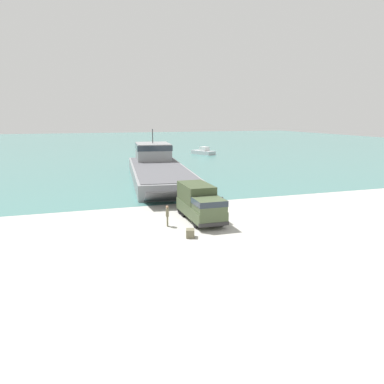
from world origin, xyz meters
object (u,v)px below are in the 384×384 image
object	(u,v)px
landing_craft	(158,167)
cargo_crate	(190,233)
soldier_on_ramp	(167,214)
military_truck	(200,203)
moored_boat_a	(203,152)
mooring_bollard	(222,200)

from	to	relation	value
landing_craft	cargo_crate	bearing A→B (deg)	-91.24
soldier_on_ramp	military_truck	bearing A→B (deg)	-151.16
landing_craft	moored_boat_a	xyz separation A→B (m)	(18.66, 30.96, -1.03)
landing_craft	military_truck	xyz separation A→B (m)	(-1.80, -24.86, -0.05)
landing_craft	mooring_bollard	xyz separation A→B (m)	(2.43, -19.94, -1.19)
soldier_on_ramp	mooring_bollard	distance (m)	9.62
landing_craft	cargo_crate	xyz separation A→B (m)	(-4.16, -29.32, -1.34)
mooring_bollard	military_truck	bearing A→B (deg)	-130.71
soldier_on_ramp	cargo_crate	size ratio (longest dim) A/B	2.38
landing_craft	soldier_on_ramp	world-z (taller)	landing_craft
landing_craft	moored_boat_a	size ratio (longest dim) A/B	4.86
landing_craft	soldier_on_ramp	xyz separation A→B (m)	(-5.11, -25.88, -0.60)
mooring_bollard	cargo_crate	world-z (taller)	mooring_bollard
military_truck	cargo_crate	bearing A→B (deg)	-27.39
moored_boat_a	cargo_crate	bearing A→B (deg)	-134.54
military_truck	moored_boat_a	size ratio (longest dim) A/B	1.05
moored_boat_a	cargo_crate	size ratio (longest dim) A/B	8.78
landing_craft	military_truck	bearing A→B (deg)	-87.30
military_truck	cargo_crate	world-z (taller)	military_truck
mooring_bollard	moored_boat_a	bearing A→B (deg)	72.31
soldier_on_ramp	cargo_crate	bearing A→B (deg)	117.04
mooring_bollard	cargo_crate	xyz separation A→B (m)	(-6.60, -9.38, -0.15)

